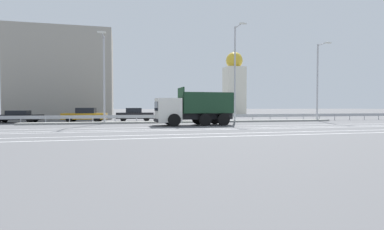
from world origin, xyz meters
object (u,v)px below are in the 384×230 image
object	(u,v)px
church_tower	(234,84)
parked_car_2	(85,115)
dump_truck	(185,111)
parked_car_4	(186,114)
median_road_sign	(215,110)
parked_car_3	(135,115)
street_lamp_2	(235,70)
street_lamp_1	(104,74)
street_lamp_3	(318,78)
parked_car_1	(17,116)

from	to	relation	value
church_tower	parked_car_2	bearing A→B (deg)	-139.12
dump_truck	parked_car_4	distance (m)	8.40
parked_car_2	median_road_sign	bearing A→B (deg)	-101.70
median_road_sign	church_tower	bearing A→B (deg)	64.37
dump_truck	parked_car_3	bearing A→B (deg)	24.92
median_road_sign	parked_car_3	world-z (taller)	median_road_sign
street_lamp_2	street_lamp_1	bearing A→B (deg)	-179.33
parked_car_2	street_lamp_1	bearing A→B (deg)	-147.84
church_tower	street_lamp_1	bearing A→B (deg)	-131.73
dump_truck	median_road_sign	bearing A→B (deg)	-44.84
dump_truck	street_lamp_3	size ratio (longest dim) A/B	0.78
parked_car_4	street_lamp_1	bearing A→B (deg)	-62.90
parked_car_4	street_lamp_2	bearing A→B (deg)	46.13
median_road_sign	parked_car_4	bearing A→B (deg)	117.22
dump_truck	parked_car_3	world-z (taller)	dump_truck
dump_truck	street_lamp_2	size ratio (longest dim) A/B	0.68
street_lamp_2	parked_car_1	xyz separation A→B (m)	(-21.53, 4.14, -4.78)
street_lamp_2	church_tower	world-z (taller)	church_tower
parked_car_3	parked_car_4	bearing A→B (deg)	93.92
dump_truck	parked_car_2	size ratio (longest dim) A/B	1.48
parked_car_3	parked_car_4	size ratio (longest dim) A/B	0.99
parked_car_2	church_tower	size ratio (longest dim) A/B	0.35
dump_truck	street_lamp_3	bearing A→B (deg)	-76.59
parked_car_1	parked_car_4	world-z (taller)	parked_car_4
dump_truck	parked_car_1	bearing A→B (deg)	61.63
dump_truck	street_lamp_1	size ratio (longest dim) A/B	0.82
dump_truck	median_road_sign	distance (m)	5.67
street_lamp_3	parked_car_4	world-z (taller)	street_lamp_3
parked_car_3	church_tower	world-z (taller)	church_tower
parked_car_1	parked_car_3	world-z (taller)	parked_car_3
parked_car_2	parked_car_4	bearing A→B (deg)	-83.60
parked_car_1	dump_truck	bearing A→B (deg)	-115.82
parked_car_2	parked_car_4	size ratio (longest dim) A/B	1.11
parked_car_1	parked_car_3	bearing A→B (deg)	-88.21
median_road_sign	street_lamp_3	bearing A→B (deg)	-0.45
street_lamp_1	street_lamp_3	bearing A→B (deg)	0.38
street_lamp_2	parked_car_4	size ratio (longest dim) A/B	2.42
median_road_sign	parked_car_1	world-z (taller)	median_road_sign
street_lamp_3	parked_car_2	xyz separation A→B (m)	(-24.87, 3.93, -3.98)
street_lamp_1	parked_car_1	world-z (taller)	street_lamp_1
parked_car_2	parked_car_4	xyz separation A→B (m)	(10.76, 0.29, 0.01)
street_lamp_1	church_tower	world-z (taller)	church_tower
street_lamp_2	parked_car_4	xyz separation A→B (m)	(-4.33, 4.22, -4.66)
dump_truck	street_lamp_2	bearing A→B (deg)	-57.85
median_road_sign	church_tower	size ratio (longest dim) A/B	0.18
median_road_sign	parked_car_3	size ratio (longest dim) A/B	0.60
street_lamp_3	parked_car_2	world-z (taller)	street_lamp_3
median_road_sign	church_tower	xyz separation A→B (m)	(12.29, 25.62, 4.63)
street_lamp_1	parked_car_2	xyz separation A→B (m)	(-2.10, 4.08, -3.85)
street_lamp_1	parked_car_4	size ratio (longest dim) A/B	2.00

